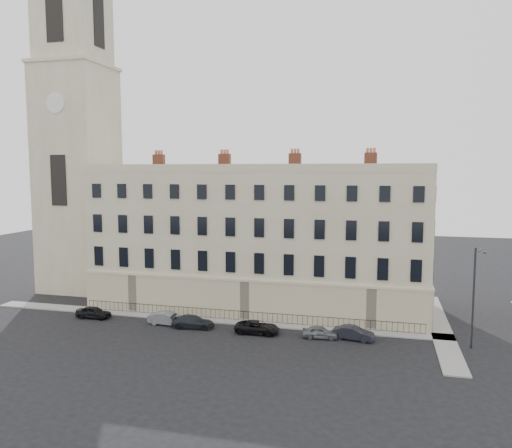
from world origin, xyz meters
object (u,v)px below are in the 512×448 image
(car_b, at_px, (168,318))
(streetlamp, at_px, (474,293))
(car_a, at_px, (94,312))
(car_c, at_px, (193,322))
(car_f, at_px, (353,333))
(car_d, at_px, (257,327))
(car_e, at_px, (320,332))

(car_b, relative_size, streetlamp, 0.44)
(car_a, relative_size, car_c, 0.87)
(car_b, bearing_deg, car_f, -86.10)
(car_b, xyz_separation_m, streetlamp, (27.98, 0.26, 4.20))
(car_c, height_order, car_f, car_f)
(car_a, distance_m, car_b, 8.33)
(car_a, xyz_separation_m, streetlamp, (36.31, 0.09, 4.22))
(car_b, height_order, streetlamp, streetlamp)
(car_d, height_order, streetlamp, streetlamp)
(car_a, xyz_separation_m, car_d, (17.54, -0.56, -0.03))
(car_d, bearing_deg, streetlamp, -89.20)
(car_b, bearing_deg, car_e, -87.38)
(car_c, xyz_separation_m, car_d, (6.43, -0.10, -0.02))
(car_b, distance_m, car_c, 2.79)
(car_a, distance_m, car_f, 26.35)
(car_e, height_order, streetlamp, streetlamp)
(car_b, xyz_separation_m, car_e, (15.07, -0.30, -0.09))
(car_a, height_order, car_e, car_a)
(car_c, distance_m, car_d, 6.43)
(car_b, xyz_separation_m, car_f, (18.02, 0.04, -0.03))
(car_a, relative_size, car_e, 1.11)
(car_d, height_order, car_f, car_f)
(car_c, bearing_deg, car_d, -96.14)
(car_b, bearing_deg, car_a, 92.61)
(car_f, distance_m, streetlamp, 10.82)
(car_e, bearing_deg, car_f, -88.55)
(streetlamp, bearing_deg, car_f, -161.57)
(car_f, relative_size, streetlamp, 0.42)
(car_a, xyz_separation_m, car_c, (11.10, -0.46, -0.02))
(car_b, distance_m, car_d, 9.22)
(car_c, bearing_deg, car_e, -95.34)
(car_e, bearing_deg, car_a, 83.61)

